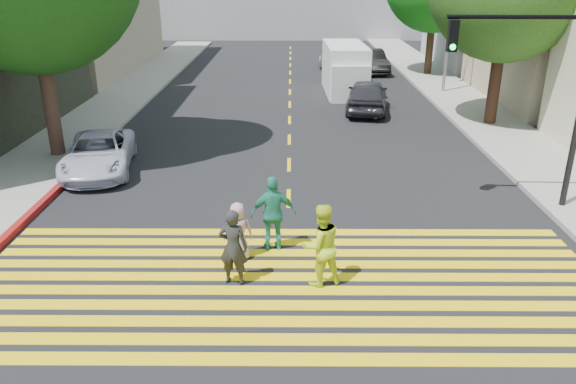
{
  "coord_description": "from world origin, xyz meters",
  "views": [
    {
      "loc": [
        0.07,
        -9.01,
        6.21
      ],
      "look_at": [
        0.0,
        3.0,
        1.4
      ],
      "focal_mm": 35.0,
      "sensor_mm": 36.0,
      "label": 1
    }
  ],
  "objects_px": {
    "pedestrian_child": "(238,231)",
    "pedestrian_extra": "(273,214)",
    "silver_car": "(336,55)",
    "white_van": "(345,71)",
    "dark_car_near": "(367,95)",
    "dark_car_parked": "(371,61)",
    "pedestrian_woman": "(321,245)",
    "traffic_signal": "(546,81)",
    "pedestrian_man": "(233,247)",
    "white_sedan": "(99,153)"
  },
  "relations": [
    {
      "from": "pedestrian_woman",
      "to": "pedestrian_child",
      "type": "relative_size",
      "value": 1.32
    },
    {
      "from": "pedestrian_child",
      "to": "dark_car_parked",
      "type": "distance_m",
      "value": 25.49
    },
    {
      "from": "pedestrian_man",
      "to": "dark_car_parked",
      "type": "relative_size",
      "value": 0.39
    },
    {
      "from": "pedestrian_child",
      "to": "white_sedan",
      "type": "bearing_deg",
      "value": -57.76
    },
    {
      "from": "silver_car",
      "to": "white_van",
      "type": "height_order",
      "value": "white_van"
    },
    {
      "from": "pedestrian_child",
      "to": "white_van",
      "type": "xyz_separation_m",
      "value": [
        4.04,
        18.37,
        0.51
      ]
    },
    {
      "from": "white_sedan",
      "to": "silver_car",
      "type": "relative_size",
      "value": 0.87
    },
    {
      "from": "pedestrian_woman",
      "to": "pedestrian_extra",
      "type": "xyz_separation_m",
      "value": [
        -1.02,
        1.56,
        0.01
      ]
    },
    {
      "from": "pedestrian_extra",
      "to": "dark_car_near",
      "type": "relative_size",
      "value": 0.41
    },
    {
      "from": "dark_car_near",
      "to": "dark_car_parked",
      "type": "xyz_separation_m",
      "value": [
        1.57,
        10.5,
        -0.04
      ]
    },
    {
      "from": "pedestrian_woman",
      "to": "silver_car",
      "type": "distance_m",
      "value": 28.64
    },
    {
      "from": "dark_car_parked",
      "to": "white_van",
      "type": "relative_size",
      "value": 0.81
    },
    {
      "from": "pedestrian_child",
      "to": "dark_car_near",
      "type": "xyz_separation_m",
      "value": [
        4.69,
        14.21,
        0.07
      ]
    },
    {
      "from": "pedestrian_woman",
      "to": "pedestrian_child",
      "type": "xyz_separation_m",
      "value": [
        -1.81,
        1.08,
        -0.22
      ]
    },
    {
      "from": "pedestrian_woman",
      "to": "white_sedan",
      "type": "distance_m",
      "value": 9.82
    },
    {
      "from": "pedestrian_man",
      "to": "silver_car",
      "type": "xyz_separation_m",
      "value": [
        4.25,
        28.51,
        -0.1
      ]
    },
    {
      "from": "white_sedan",
      "to": "dark_car_parked",
      "type": "bearing_deg",
      "value": 49.29
    },
    {
      "from": "pedestrian_woman",
      "to": "dark_car_parked",
      "type": "relative_size",
      "value": 0.41
    },
    {
      "from": "pedestrian_man",
      "to": "traffic_signal",
      "type": "relative_size",
      "value": 0.31
    },
    {
      "from": "pedestrian_child",
      "to": "silver_car",
      "type": "distance_m",
      "value": 27.78
    },
    {
      "from": "white_van",
      "to": "traffic_signal",
      "type": "bearing_deg",
      "value": -78.46
    },
    {
      "from": "dark_car_near",
      "to": "white_van",
      "type": "bearing_deg",
      "value": -72.17
    },
    {
      "from": "pedestrian_woman",
      "to": "pedestrian_child",
      "type": "bearing_deg",
      "value": -51.37
    },
    {
      "from": "pedestrian_woman",
      "to": "white_van",
      "type": "distance_m",
      "value": 19.58
    },
    {
      "from": "pedestrian_man",
      "to": "pedestrian_woman",
      "type": "height_order",
      "value": "pedestrian_woman"
    },
    {
      "from": "pedestrian_extra",
      "to": "white_sedan",
      "type": "xyz_separation_m",
      "value": [
        -5.85,
        5.45,
        -0.3
      ]
    },
    {
      "from": "pedestrian_child",
      "to": "white_van",
      "type": "bearing_deg",
      "value": -110.64
    },
    {
      "from": "pedestrian_extra",
      "to": "traffic_signal",
      "type": "bearing_deg",
      "value": -169.73
    },
    {
      "from": "pedestrian_man",
      "to": "traffic_signal",
      "type": "bearing_deg",
      "value": -141.81
    },
    {
      "from": "pedestrian_extra",
      "to": "white_sedan",
      "type": "relative_size",
      "value": 0.41
    },
    {
      "from": "dark_car_parked",
      "to": "white_van",
      "type": "xyz_separation_m",
      "value": [
        -2.22,
        -6.34,
        0.47
      ]
    },
    {
      "from": "white_sedan",
      "to": "silver_car",
      "type": "xyz_separation_m",
      "value": [
        9.31,
        21.52,
        0.13
      ]
    },
    {
      "from": "silver_car",
      "to": "white_van",
      "type": "xyz_separation_m",
      "value": [
        -0.21,
        -9.08,
        0.45
      ]
    },
    {
      "from": "dark_car_near",
      "to": "dark_car_parked",
      "type": "relative_size",
      "value": 1.02
    },
    {
      "from": "pedestrian_man",
      "to": "white_sedan",
      "type": "xyz_separation_m",
      "value": [
        -5.06,
        6.99,
        -0.23
      ]
    },
    {
      "from": "pedestrian_man",
      "to": "pedestrian_woman",
      "type": "bearing_deg",
      "value": -169.85
    },
    {
      "from": "pedestrian_child",
      "to": "pedestrian_extra",
      "type": "distance_m",
      "value": 0.95
    },
    {
      "from": "pedestrian_woman",
      "to": "pedestrian_man",
      "type": "bearing_deg",
      "value": -21.2
    },
    {
      "from": "pedestrian_man",
      "to": "white_sedan",
      "type": "relative_size",
      "value": 0.38
    },
    {
      "from": "pedestrian_man",
      "to": "pedestrian_extra",
      "type": "relative_size",
      "value": 0.92
    },
    {
      "from": "white_sedan",
      "to": "dark_car_near",
      "type": "distance_m",
      "value": 12.79
    },
    {
      "from": "pedestrian_man",
      "to": "pedestrian_extra",
      "type": "distance_m",
      "value": 1.73
    },
    {
      "from": "white_sedan",
      "to": "traffic_signal",
      "type": "height_order",
      "value": "traffic_signal"
    },
    {
      "from": "silver_car",
      "to": "white_van",
      "type": "distance_m",
      "value": 9.1
    },
    {
      "from": "pedestrian_woman",
      "to": "white_van",
      "type": "height_order",
      "value": "white_van"
    },
    {
      "from": "dark_car_near",
      "to": "traffic_signal",
      "type": "height_order",
      "value": "traffic_signal"
    },
    {
      "from": "pedestrian_woman",
      "to": "traffic_signal",
      "type": "height_order",
      "value": "traffic_signal"
    },
    {
      "from": "silver_car",
      "to": "traffic_signal",
      "type": "distance_m",
      "value": 24.95
    },
    {
      "from": "pedestrian_extra",
      "to": "white_van",
      "type": "relative_size",
      "value": 0.34
    },
    {
      "from": "pedestrian_man",
      "to": "dark_car_near",
      "type": "distance_m",
      "value": 15.97
    }
  ]
}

